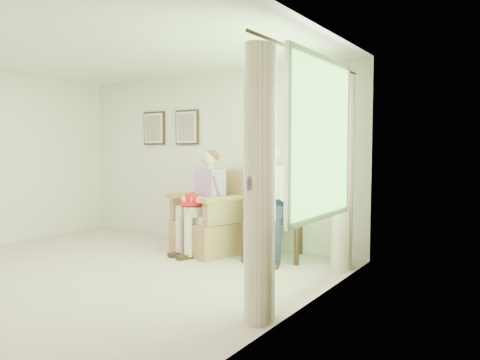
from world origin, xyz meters
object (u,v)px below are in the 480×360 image
Objects in this scene: person_wicker at (206,194)px; person_dark at (270,193)px; wood_armchair at (277,211)px; red_hat at (193,201)px; wicker_armchair at (212,226)px.

person_dark is (0.90, 0.19, 0.04)m from person_wicker.
wood_armchair is 0.31m from person_dark.
person_wicker reaches higher than wood_armchair.
person_dark is (0.00, -0.19, 0.25)m from wood_armchair.
person_wicker reaches higher than red_hat.
person_dark reaches higher than red_hat.
person_dark is at bearing 28.94° from person_wicker.
wicker_armchair is 0.96m from wood_armchair.
wicker_armchair reaches higher than red_hat.
wood_armchair is 1.13m from red_hat.
person_wicker reaches higher than wicker_armchair.
wicker_armchair is 1.03m from person_dark.
wicker_armchair is 0.81× the size of person_wicker.
wicker_armchair is 0.49m from person_wicker.
red_hat is (-0.98, -0.38, -0.13)m from person_dark.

